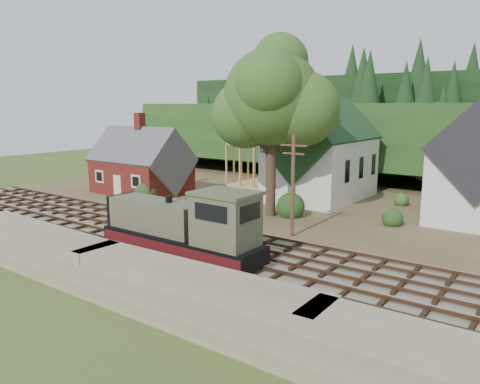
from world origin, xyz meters
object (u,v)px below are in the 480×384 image
Objects in this scene: car_blue at (189,205)px; car_green at (114,178)px; locomotive at (186,229)px; patio_set at (128,177)px.

car_blue is 1.07× the size of car_green.
locomotive is 3.63× the size of car_green.
car_blue is at bearing -9.35° from patio_set.
patio_set is (-19.24, 11.68, 0.25)m from locomotive.
locomotive is at bearing -31.27° from patio_set.
car_blue is at bearing -99.33° from car_green.
car_blue is (-8.88, 9.98, -1.23)m from locomotive.
car_green is (-19.41, 6.97, -0.06)m from car_blue.
patio_set is at bearing 148.73° from locomotive.
car_green is 1.35× the size of patio_set.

